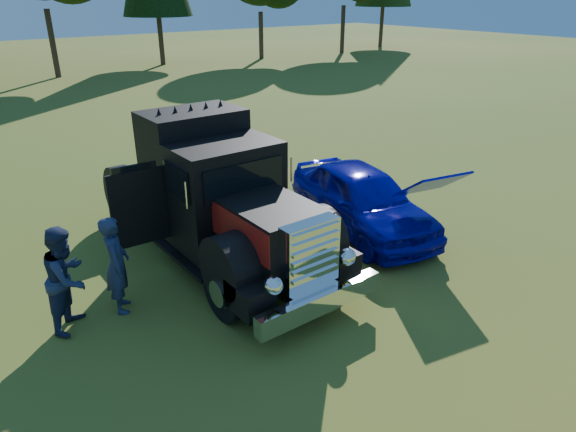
{
  "coord_description": "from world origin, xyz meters",
  "views": [
    {
      "loc": [
        -4.64,
        -6.31,
        5.29
      ],
      "look_at": [
        0.98,
        1.15,
        1.14
      ],
      "focal_mm": 32.0,
      "sensor_mm": 36.0,
      "label": 1
    }
  ],
  "objects_px": {
    "diamond_t_truck": "(217,201)",
    "spectator_near": "(117,265)",
    "spectator_far": "(67,278)",
    "hotrod_coupe": "(362,199)"
  },
  "relations": [
    {
      "from": "spectator_far",
      "to": "spectator_near",
      "type": "bearing_deg",
      "value": -50.86
    },
    {
      "from": "diamond_t_truck",
      "to": "spectator_near",
      "type": "bearing_deg",
      "value": -163.8
    },
    {
      "from": "diamond_t_truck",
      "to": "spectator_far",
      "type": "height_order",
      "value": "diamond_t_truck"
    },
    {
      "from": "hotrod_coupe",
      "to": "spectator_far",
      "type": "height_order",
      "value": "hotrod_coupe"
    },
    {
      "from": "spectator_near",
      "to": "hotrod_coupe",
      "type": "bearing_deg",
      "value": -71.48
    },
    {
      "from": "hotrod_coupe",
      "to": "spectator_near",
      "type": "relative_size",
      "value": 2.66
    },
    {
      "from": "hotrod_coupe",
      "to": "spectator_near",
      "type": "height_order",
      "value": "hotrod_coupe"
    },
    {
      "from": "diamond_t_truck",
      "to": "spectator_near",
      "type": "distance_m",
      "value": 2.53
    },
    {
      "from": "diamond_t_truck",
      "to": "hotrod_coupe",
      "type": "bearing_deg",
      "value": -14.0
    },
    {
      "from": "spectator_near",
      "to": "spectator_far",
      "type": "relative_size",
      "value": 0.98
    }
  ]
}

